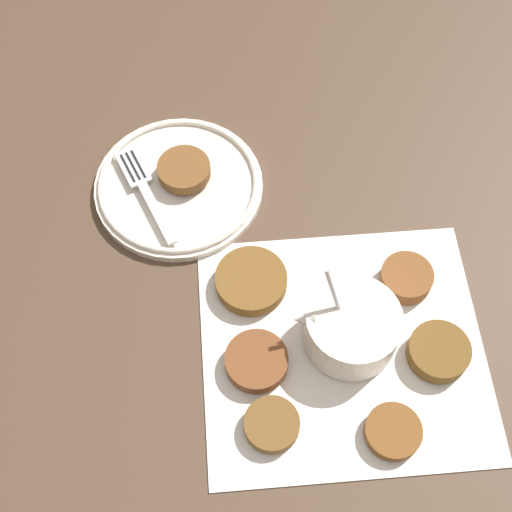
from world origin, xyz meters
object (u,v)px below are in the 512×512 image
at_px(sauce_bowl, 347,329).
at_px(serving_plate, 179,186).
at_px(fritter_on_plate, 184,170).
at_px(fork, 142,185).

distance_m(sauce_bowl, serving_plate, 0.28).
distance_m(serving_plate, fritter_on_plate, 0.02).
xyz_separation_m(serving_plate, fritter_on_plate, (-0.01, -0.01, 0.02)).
xyz_separation_m(fritter_on_plate, fork, (0.05, 0.02, -0.01)).
height_order(serving_plate, fork, fork).
bearing_deg(serving_plate, fork, 9.34).
relative_size(sauce_bowl, serving_plate, 0.54).
bearing_deg(fritter_on_plate, serving_plate, 60.79).
bearing_deg(serving_plate, fritter_on_plate, -119.21).
relative_size(serving_plate, fritter_on_plate, 3.20).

